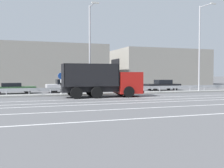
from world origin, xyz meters
The scene contains 18 objects.
ground_plane centered at (0.00, 0.00, 0.00)m, with size 320.00×320.00×0.00m, color #565659.
lane_strip_0 centered at (-3.94, -2.80, 0.00)m, with size 50.42×0.16×0.01m, color silver.
lane_strip_1 centered at (-3.94, -5.06, 0.00)m, with size 50.42×0.16×0.01m, color silver.
lane_strip_2 centered at (-3.94, -6.65, 0.00)m, with size 50.42×0.16×0.01m, color silver.
lane_strip_3 centered at (-3.94, -9.55, 0.00)m, with size 50.42×0.16×0.01m, color silver.
lane_strip_4 centered at (-3.94, -13.03, 0.00)m, with size 50.42×0.16×0.01m, color silver.
median_island centered at (0.00, 1.52, 0.09)m, with size 27.73×1.10×0.18m, color gray.
median_guardrail centered at (0.00, 2.44, 0.57)m, with size 50.42×0.09×0.78m.
dump_truck centered at (-3.00, -1.03, 1.26)m, with size 7.64×2.93×3.58m.
median_road_sign centered at (-7.35, 1.52, 1.21)m, with size 0.70×0.16×2.33m.
street_lamp_1 centered at (-4.46, 1.25, 5.03)m, with size 0.70×2.22×9.08m.
street_lamp_2 centered at (8.99, 1.48, 5.61)m, with size 0.71×2.31×10.20m.
parked_car_1 centered at (-12.06, 6.22, 0.64)m, with size 4.97×2.26×1.20m.
parked_car_2 centered at (-6.15, 6.63, 0.77)m, with size 4.61×2.06×1.55m.
parked_car_3 centered at (0.34, 6.75, 0.77)m, with size 4.63×2.12×1.55m.
parked_car_4 centered at (6.67, 6.25, 0.71)m, with size 4.70×2.14×1.40m.
background_building_0 centered at (-7.38, 24.47, 3.59)m, with size 20.53×14.40×7.18m, color gray.
background_building_1 centered at (15.94, 25.89, 3.53)m, with size 18.24×15.18×7.05m, color gray.
Camera 1 is at (-10.92, -24.58, 2.17)m, focal length 42.00 mm.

